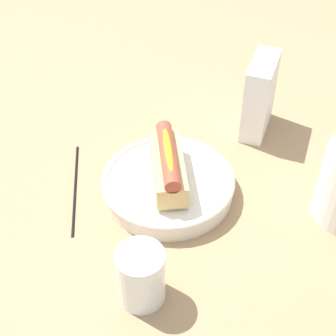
{
  "coord_description": "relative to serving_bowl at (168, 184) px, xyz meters",
  "views": [
    {
      "loc": [
        0.61,
        0.11,
        0.63
      ],
      "look_at": [
        0.0,
        -0.01,
        0.06
      ],
      "focal_mm": 54.77,
      "sensor_mm": 36.0,
      "label": 1
    }
  ],
  "objects": [
    {
      "name": "serving_bowl",
      "position": [
        0.0,
        0.0,
        0.0
      ],
      "size": [
        0.23,
        0.23,
        0.04
      ],
      "color": "silver",
      "rests_on": "ground_plane"
    },
    {
      "name": "hotdog_front",
      "position": [
        -0.0,
        -0.0,
        0.04
      ],
      "size": [
        0.16,
        0.09,
        0.06
      ],
      "color": "#DBB270",
      "rests_on": "serving_bowl"
    },
    {
      "name": "water_glass",
      "position": [
        0.21,
        0.0,
        0.02
      ],
      "size": [
        0.07,
        0.07,
        0.09
      ],
      "color": "white",
      "rests_on": "ground_plane"
    },
    {
      "name": "chopstick_near",
      "position": [
        0.02,
        -0.16,
        -0.02
      ],
      "size": [
        0.21,
        0.07,
        0.01
      ],
      "primitive_type": "cylinder",
      "rotation": [
        0.0,
        1.57,
        0.28
      ],
      "color": "black",
      "rests_on": "ground_plane"
    },
    {
      "name": "ground_plane",
      "position": [
        -0.0,
        0.01,
        -0.02
      ],
      "size": [
        2.4,
        2.4,
        0.0
      ],
      "primitive_type": "plane",
      "color": "#9E7A56"
    },
    {
      "name": "napkin_box",
      "position": [
        -0.21,
        0.14,
        0.06
      ],
      "size": [
        0.12,
        0.06,
        0.15
      ],
      "primitive_type": "cube",
      "rotation": [
        0.0,
        0.0,
        -0.15
      ],
      "color": "white",
      "rests_on": "ground_plane"
    }
  ]
}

